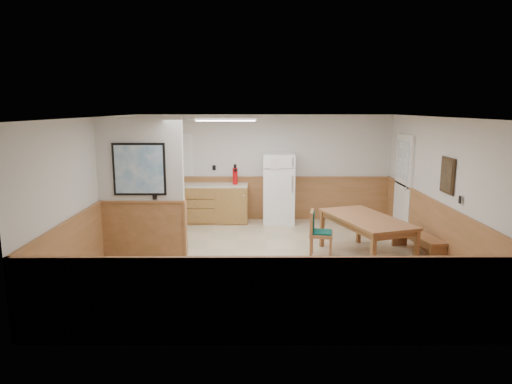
{
  "coord_description": "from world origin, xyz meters",
  "views": [
    {
      "loc": [
        -0.24,
        -7.78,
        2.66
      ],
      "look_at": [
        -0.21,
        0.4,
        1.14
      ],
      "focal_mm": 32.0,
      "sensor_mm": 36.0,
      "label": 1
    }
  ],
  "objects_px": {
    "dining_chair": "(317,230)",
    "refrigerator": "(279,189)",
    "fire_extinguisher": "(235,176)",
    "dining_bench": "(418,238)",
    "soap_bottle": "(175,180)",
    "dining_table": "(366,222)"
  },
  "relations": [
    {
      "from": "refrigerator",
      "to": "dining_chair",
      "type": "bearing_deg",
      "value": -75.89
    },
    {
      "from": "dining_table",
      "to": "dining_chair",
      "type": "bearing_deg",
      "value": 155.57
    },
    {
      "from": "dining_table",
      "to": "soap_bottle",
      "type": "distance_m",
      "value": 4.67
    },
    {
      "from": "refrigerator",
      "to": "soap_bottle",
      "type": "relative_size",
      "value": 7.38
    },
    {
      "from": "refrigerator",
      "to": "soap_bottle",
      "type": "bearing_deg",
      "value": 179.84
    },
    {
      "from": "dining_bench",
      "to": "dining_chair",
      "type": "distance_m",
      "value": 1.83
    },
    {
      "from": "dining_chair",
      "to": "fire_extinguisher",
      "type": "height_order",
      "value": "fire_extinguisher"
    },
    {
      "from": "refrigerator",
      "to": "soap_bottle",
      "type": "xyz_separation_m",
      "value": [
        -2.41,
        0.08,
        0.2
      ]
    },
    {
      "from": "fire_extinguisher",
      "to": "dining_chair",
      "type": "bearing_deg",
      "value": -51.26
    },
    {
      "from": "dining_chair",
      "to": "refrigerator",
      "type": "bearing_deg",
      "value": 112.93
    },
    {
      "from": "dining_chair",
      "to": "fire_extinguisher",
      "type": "xyz_separation_m",
      "value": [
        -1.56,
        2.56,
        0.61
      ]
    },
    {
      "from": "dining_table",
      "to": "dining_bench",
      "type": "height_order",
      "value": "dining_table"
    },
    {
      "from": "refrigerator",
      "to": "dining_chair",
      "type": "distance_m",
      "value": 2.58
    },
    {
      "from": "refrigerator",
      "to": "fire_extinguisher",
      "type": "relative_size",
      "value": 3.45
    },
    {
      "from": "fire_extinguisher",
      "to": "soap_bottle",
      "type": "height_order",
      "value": "fire_extinguisher"
    },
    {
      "from": "refrigerator",
      "to": "dining_chair",
      "type": "xyz_separation_m",
      "value": [
        0.55,
        -2.5,
        -0.31
      ]
    },
    {
      "from": "dining_bench",
      "to": "soap_bottle",
      "type": "distance_m",
      "value": 5.47
    },
    {
      "from": "dining_chair",
      "to": "fire_extinguisher",
      "type": "bearing_deg",
      "value": 131.96
    },
    {
      "from": "dining_bench",
      "to": "fire_extinguisher",
      "type": "bearing_deg",
      "value": 133.95
    },
    {
      "from": "refrigerator",
      "to": "dining_bench",
      "type": "bearing_deg",
      "value": -44.78
    },
    {
      "from": "fire_extinguisher",
      "to": "dining_bench",
      "type": "bearing_deg",
      "value": -29.73
    },
    {
      "from": "dining_bench",
      "to": "fire_extinguisher",
      "type": "xyz_separation_m",
      "value": [
        -3.39,
        2.56,
        0.77
      ]
    }
  ]
}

